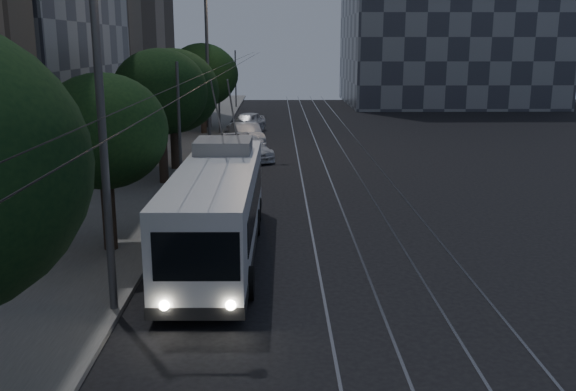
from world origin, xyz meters
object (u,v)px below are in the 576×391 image
(car_white_d, at_px, (246,123))
(pickup_silver, at_px, (214,179))
(car_white_b, at_px, (248,148))
(car_white_a, at_px, (219,154))
(streetlamp_far, at_px, (214,44))
(car_white_c, at_px, (247,135))
(trolleybus, at_px, (218,208))
(streetlamp_near, at_px, (117,96))

(car_white_d, bearing_deg, pickup_silver, -72.32)
(car_white_b, xyz_separation_m, car_white_d, (-0.64, 11.51, 0.10))
(car_white_a, xyz_separation_m, streetlamp_far, (-0.47, 3.65, 6.07))
(pickup_silver, xyz_separation_m, car_white_a, (-0.41, 7.46, -0.11))
(car_white_a, bearing_deg, car_white_c, 96.96)
(car_white_c, relative_size, streetlamp_far, 0.41)
(trolleybus, distance_m, car_white_b, 17.76)
(pickup_silver, height_order, streetlamp_far, streetlamp_far)
(car_white_a, xyz_separation_m, streetlamp_near, (-0.50, -20.74, 4.95))
(car_white_b, relative_size, streetlamp_far, 0.42)
(pickup_silver, relative_size, streetlamp_far, 0.47)
(trolleybus, xyz_separation_m, streetlamp_far, (-1.87, 19.79, 5.09))
(pickup_silver, bearing_deg, streetlamp_far, 83.42)
(car_white_b, bearing_deg, trolleybus, -113.29)
(car_white_a, relative_size, streetlamp_far, 0.32)
(pickup_silver, relative_size, car_white_c, 1.13)
(car_white_b, relative_size, streetlamp_near, 0.52)
(car_white_a, height_order, car_white_d, car_white_d)
(pickup_silver, height_order, car_white_d, car_white_d)
(trolleybus, xyz_separation_m, car_white_a, (-1.40, 16.14, -0.97))
(car_white_b, height_order, car_white_c, car_white_c)
(car_white_b, height_order, streetlamp_far, streetlamp_far)
(trolleybus, bearing_deg, car_white_a, 95.74)
(car_white_c, bearing_deg, car_white_b, -100.89)
(car_white_d, bearing_deg, car_white_c, -67.79)
(pickup_silver, xyz_separation_m, streetlamp_far, (-0.88, 11.11, 5.96))
(streetlamp_far, bearing_deg, pickup_silver, -85.48)
(pickup_silver, distance_m, car_white_d, 20.57)
(car_white_a, distance_m, car_white_b, 2.26)
(car_white_d, distance_m, streetlamp_far, 11.23)
(car_white_c, bearing_deg, pickup_silver, -107.93)
(pickup_silver, bearing_deg, car_white_a, 82.02)
(car_white_d, xyz_separation_m, streetlamp_far, (-1.43, -9.46, 5.89))
(pickup_silver, height_order, car_white_b, pickup_silver)
(pickup_silver, relative_size, car_white_b, 1.11)
(car_white_b, distance_m, car_white_c, 5.12)
(trolleybus, xyz_separation_m, car_white_d, (-0.44, 29.25, -0.80))
(car_white_a, height_order, streetlamp_far, streetlamp_far)
(car_white_c, relative_size, car_white_d, 1.00)
(trolleybus, bearing_deg, streetlamp_near, -111.66)
(car_white_b, bearing_deg, streetlamp_far, 112.57)
(car_white_a, bearing_deg, car_white_b, 62.71)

